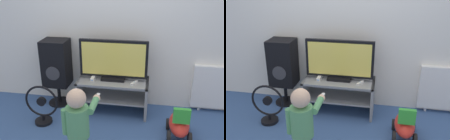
% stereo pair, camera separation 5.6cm
% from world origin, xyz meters
% --- Properties ---
extents(ground_plane, '(16.00, 16.00, 0.00)m').
position_xyz_m(ground_plane, '(0.00, 0.00, 0.00)').
color(ground_plane, '#38568C').
extents(wall_back, '(10.00, 0.06, 2.60)m').
position_xyz_m(wall_back, '(0.00, 0.53, 1.30)').
color(wall_back, silver).
rests_on(wall_back, ground_plane).
extents(tv_stand, '(0.99, 0.45, 0.49)m').
position_xyz_m(tv_stand, '(0.00, 0.23, 0.32)').
color(tv_stand, gray).
rests_on(tv_stand, ground_plane).
extents(television, '(0.94, 0.20, 0.57)m').
position_xyz_m(television, '(0.00, 0.25, 0.77)').
color(television, black).
rests_on(television, tv_stand).
extents(game_console, '(0.05, 0.17, 0.04)m').
position_xyz_m(game_console, '(-0.28, 0.20, 0.52)').
color(game_console, white).
rests_on(game_console, tv_stand).
extents(remote_primary, '(0.09, 0.13, 0.03)m').
position_xyz_m(remote_primary, '(0.30, 0.16, 0.50)').
color(remote_primary, white).
rests_on(remote_primary, tv_stand).
extents(child, '(0.34, 0.50, 0.89)m').
position_xyz_m(child, '(-0.16, -0.90, 0.52)').
color(child, '#3F4C72').
rests_on(child, ground_plane).
extents(speaker_tower, '(0.37, 0.34, 1.00)m').
position_xyz_m(speaker_tower, '(-0.85, 0.32, 0.64)').
color(speaker_tower, black).
rests_on(speaker_tower, ground_plane).
extents(floor_fan, '(0.45, 0.23, 0.55)m').
position_xyz_m(floor_fan, '(-0.87, -0.24, 0.25)').
color(floor_fan, black).
rests_on(floor_fan, ground_plane).
extents(ride_on_toy, '(0.28, 0.48, 0.46)m').
position_xyz_m(ride_on_toy, '(0.90, -0.24, 0.18)').
color(ride_on_toy, red).
rests_on(ride_on_toy, ground_plane).
extents(radiator, '(0.86, 0.08, 0.69)m').
position_xyz_m(radiator, '(1.54, 0.46, 0.38)').
color(radiator, white).
rests_on(radiator, ground_plane).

